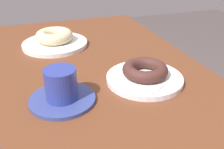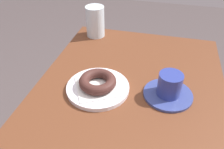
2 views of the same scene
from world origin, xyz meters
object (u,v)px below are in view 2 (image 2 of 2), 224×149
donut_chocolate_ring (98,81)px  water_glass (95,21)px  coffee_cup (169,88)px  plate_chocolate_ring (98,88)px

donut_chocolate_ring → water_glass: (0.35, 0.12, 0.03)m
donut_chocolate_ring → water_glass: bearing=18.4°
coffee_cup → plate_chocolate_ring: bearing=96.6°
water_glass → plate_chocolate_ring: bearing=-161.6°
plate_chocolate_ring → water_glass: size_ratio=1.52×
plate_chocolate_ring → water_glass: bearing=18.4°
donut_chocolate_ring → coffee_cup: (0.02, -0.22, -0.00)m
plate_chocolate_ring → water_glass: (0.35, 0.12, 0.06)m
water_glass → coffee_cup: (-0.33, -0.33, -0.03)m
plate_chocolate_ring → coffee_cup: size_ratio=1.32×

